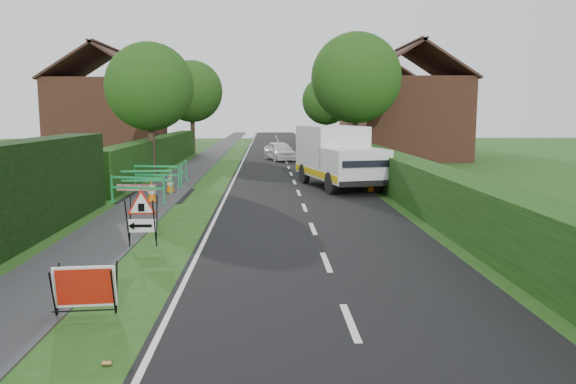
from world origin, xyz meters
name	(u,v)px	position (x,y,z in m)	size (l,w,h in m)	color
ground	(205,278)	(0.00, 0.00, 0.00)	(120.00, 120.00, 0.00)	#224B15
road_surface	(282,152)	(2.50, 35.00, 0.00)	(6.00, 90.00, 0.02)	black
footpath	(215,152)	(-3.00, 35.00, 0.01)	(2.00, 90.00, 0.02)	#2D2D30
hedge_west_far	(160,168)	(-5.00, 22.00, 0.00)	(1.00, 24.00, 1.80)	#14380F
hedge_east	(376,180)	(6.50, 16.00, 0.00)	(1.20, 50.00, 1.50)	#14380F
house_west	(109,117)	(-10.00, 30.00, 2.90)	(7.50, 7.40, 7.88)	brown
house_east_a	(408,117)	(11.00, 28.00, 2.90)	(7.50, 7.40, 7.88)	brown
house_east_b	(381,116)	(12.00, 42.00, 2.90)	(7.50, 7.40, 7.88)	brown
tree_nw	(150,87)	(-4.60, 18.00, 4.48)	(4.40, 4.40, 6.70)	#2D2116
tree_ne	(356,78)	(6.40, 22.00, 5.17)	(5.20, 5.20, 7.79)	#2D2116
tree_fw	(192,91)	(-4.60, 34.00, 4.83)	(4.80, 4.80, 7.24)	#2D2116
tree_fe	(327,101)	(6.40, 38.00, 4.22)	(4.20, 4.20, 6.33)	#2D2116
red_rect_sign	(85,288)	(-1.66, -2.01, 0.46)	(0.99, 0.65, 0.81)	black
triangle_sign	(140,214)	(-1.80, 2.58, 0.82)	(0.82, 0.82, 1.18)	black
works_van	(338,155)	(4.28, 13.29, 1.39)	(3.48, 6.09, 2.62)	silver
traffic_cone_0	(371,183)	(5.48, 11.71, 0.39)	(0.38, 0.38, 0.79)	black
traffic_cone_1	(369,179)	(5.58, 12.82, 0.39)	(0.38, 0.38, 0.79)	black
traffic_cone_2	(356,174)	(5.39, 15.11, 0.39)	(0.38, 0.38, 0.79)	black
traffic_cone_3	(152,192)	(-2.92, 9.43, 0.39)	(0.38, 0.38, 0.79)	black
traffic_cone_4	(170,183)	(-2.66, 11.81, 0.39)	(0.38, 0.38, 0.79)	black
ped_barrier_0	(138,186)	(-3.37, 9.26, 0.63)	(2.08, 0.82, 1.00)	#1B994C
ped_barrier_1	(145,178)	(-3.57, 11.50, 0.63)	(2.08, 0.55, 1.00)	#1B994C
ped_barrier_2	(156,173)	(-3.52, 13.49, 0.63)	(2.09, 0.75, 1.00)	#1B994C
ped_barrier_3	(184,170)	(-2.53, 14.74, 0.63)	(0.41, 2.07, 1.00)	#1B994C
redwhite_plank	(137,199)	(-3.62, 10.15, 0.00)	(1.50, 0.04, 0.25)	red
litter_can	(107,366)	(-0.83, -3.84, 0.00)	(0.07, 0.07, 0.12)	#BF7F4C
hatchback_car	(280,151)	(2.12, 27.07, 0.64)	(1.52, 3.79, 1.29)	white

